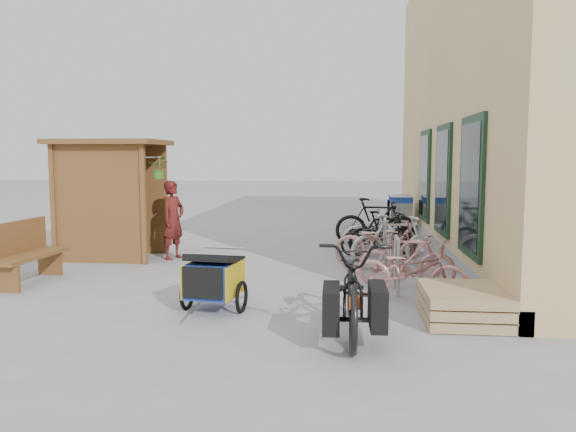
# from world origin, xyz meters

# --- Properties ---
(ground) EXTENTS (80.00, 80.00, 0.00)m
(ground) POSITION_xyz_m (0.00, 0.00, 0.00)
(ground) COLOR #9B9B9E
(building) EXTENTS (6.07, 13.00, 7.00)m
(building) POSITION_xyz_m (6.49, 4.50, 3.49)
(building) COLOR #D6C07B
(building) RESTS_ON ground
(kiosk) EXTENTS (2.49, 1.65, 2.40)m
(kiosk) POSITION_xyz_m (-3.28, 2.47, 1.55)
(kiosk) COLOR brown
(kiosk) RESTS_ON ground
(bike_rack) EXTENTS (0.05, 5.35, 0.86)m
(bike_rack) POSITION_xyz_m (2.30, 2.40, 0.52)
(bike_rack) COLOR #A5A8AD
(bike_rack) RESTS_ON ground
(pallet_stack) EXTENTS (1.00, 1.20, 0.40)m
(pallet_stack) POSITION_xyz_m (3.00, -1.40, 0.21)
(pallet_stack) COLOR tan
(pallet_stack) RESTS_ON ground
(bench) EXTENTS (0.58, 1.64, 1.02)m
(bench) POSITION_xyz_m (-3.68, 0.09, 0.52)
(bench) COLOR brown
(bench) RESTS_ON ground
(shopping_carts) EXTENTS (0.59, 1.62, 1.05)m
(shopping_carts) POSITION_xyz_m (3.00, 6.92, 0.61)
(shopping_carts) COLOR silver
(shopping_carts) RESTS_ON ground
(child_trailer) EXTENTS (0.88, 1.43, 0.83)m
(child_trailer) POSITION_xyz_m (-0.23, -1.23, 0.46)
(child_trailer) COLOR #1C369A
(child_trailer) RESTS_ON ground
(cargo_bike) EXTENTS (0.79, 2.19, 1.15)m
(cargo_bike) POSITION_xyz_m (1.61, -2.05, 0.57)
(cargo_bike) COLOR black
(cargo_bike) RESTS_ON ground
(person_kiosk) EXTENTS (0.57, 0.68, 1.58)m
(person_kiosk) POSITION_xyz_m (-1.92, 2.48, 0.79)
(person_kiosk) COLOR maroon
(person_kiosk) RESTS_ON ground
(bike_0) EXTENTS (1.75, 1.01, 0.87)m
(bike_0) POSITION_xyz_m (2.45, -0.44, 0.43)
(bike_0) COLOR tan
(bike_0) RESTS_ON ground
(bike_1) EXTENTS (1.57, 0.67, 0.92)m
(bike_1) POSITION_xyz_m (2.47, 0.32, 0.46)
(bike_1) COLOR tan
(bike_1) RESTS_ON ground
(bike_2) EXTENTS (1.94, 1.21, 0.96)m
(bike_2) POSITION_xyz_m (2.20, 1.66, 0.48)
(bike_2) COLOR tan
(bike_2) RESTS_ON ground
(bike_3) EXTENTS (1.75, 0.83, 1.01)m
(bike_3) POSITION_xyz_m (2.45, 1.88, 0.51)
(bike_3) COLOR silver
(bike_3) RESTS_ON ground
(bike_4) EXTENTS (1.62, 0.86, 0.81)m
(bike_4) POSITION_xyz_m (2.19, 2.96, 0.40)
(bike_4) COLOR black
(bike_4) RESTS_ON ground
(bike_5) EXTENTS (1.64, 0.93, 0.95)m
(bike_5) POSITION_xyz_m (2.35, 3.26, 0.47)
(bike_5) COLOR black
(bike_5) RESTS_ON ground
(bike_6) EXTENTS (1.69, 0.82, 0.85)m
(bike_6) POSITION_xyz_m (2.30, 4.05, 0.43)
(bike_6) COLOR silver
(bike_6) RESTS_ON ground
(bike_7) EXTENTS (1.89, 0.62, 1.12)m
(bike_7) POSITION_xyz_m (2.24, 4.50, 0.56)
(bike_7) COLOR black
(bike_7) RESTS_ON ground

